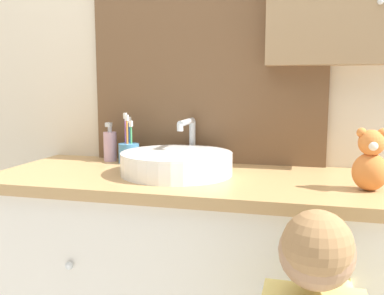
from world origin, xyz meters
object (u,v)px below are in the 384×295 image
soap_dispenser (110,146)px  teddy_bear (371,161)px  sink_basin (177,162)px  toothbrush_holder (129,151)px

soap_dispenser → teddy_bear: size_ratio=0.86×
sink_basin → soap_dispenser: bearing=151.9°
sink_basin → teddy_bear: size_ratio=2.39×
sink_basin → teddy_bear: teddy_bear is taller
toothbrush_holder → teddy_bear: bearing=-16.2°
sink_basin → soap_dispenser: sink_basin is taller
toothbrush_holder → soap_dispenser: size_ratio=1.26×
toothbrush_holder → teddy_bear: size_ratio=1.08×
sink_basin → toothbrush_holder: size_ratio=2.21×
soap_dispenser → teddy_bear: teddy_bear is taller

